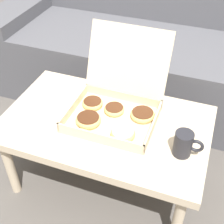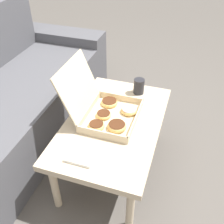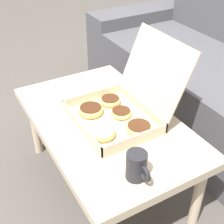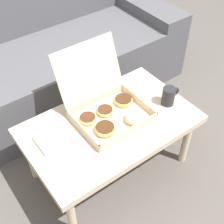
{
  "view_description": "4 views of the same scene",
  "coord_description": "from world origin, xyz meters",
  "px_view_note": "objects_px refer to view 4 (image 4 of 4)",
  "views": [
    {
      "loc": [
        0.39,
        -1.03,
        1.33
      ],
      "look_at": [
        0.03,
        -0.04,
        0.45
      ],
      "focal_mm": 50.0,
      "sensor_mm": 36.0,
      "label": 1
    },
    {
      "loc": [
        -1.17,
        -0.44,
        1.44
      ],
      "look_at": [
        0.03,
        -0.04,
        0.45
      ],
      "focal_mm": 42.0,
      "sensor_mm": 36.0,
      "label": 2
    },
    {
      "loc": [
        0.99,
        -0.59,
        1.22
      ],
      "look_at": [
        0.03,
        -0.04,
        0.45
      ],
      "focal_mm": 50.0,
      "sensor_mm": 36.0,
      "label": 3
    },
    {
      "loc": [
        -0.68,
        -1.0,
        1.61
      ],
      "look_at": [
        0.03,
        -0.04,
        0.45
      ],
      "focal_mm": 50.0,
      "sensor_mm": 36.0,
      "label": 4
    }
  ],
  "objects_px": {
    "pastry_box": "(107,107)",
    "coffee_mug": "(169,96)",
    "coffee_table": "(110,128)",
    "couch": "(39,63)"
  },
  "relations": [
    {
      "from": "coffee_table",
      "to": "coffee_mug",
      "type": "distance_m",
      "value": 0.38
    },
    {
      "from": "couch",
      "to": "coffee_mug",
      "type": "height_order",
      "value": "couch"
    },
    {
      "from": "coffee_table",
      "to": "couch",
      "type": "bearing_deg",
      "value": 90.0
    },
    {
      "from": "pastry_box",
      "to": "coffee_mug",
      "type": "relative_size",
      "value": 3.67
    },
    {
      "from": "coffee_table",
      "to": "coffee_mug",
      "type": "height_order",
      "value": "coffee_mug"
    },
    {
      "from": "coffee_mug",
      "to": "pastry_box",
      "type": "bearing_deg",
      "value": 158.43
    },
    {
      "from": "couch",
      "to": "pastry_box",
      "type": "xyz_separation_m",
      "value": [
        0.03,
        -0.8,
        0.16
      ]
    },
    {
      "from": "couch",
      "to": "coffee_table",
      "type": "distance_m",
      "value": 0.86
    },
    {
      "from": "couch",
      "to": "coffee_table",
      "type": "height_order",
      "value": "couch"
    },
    {
      "from": "couch",
      "to": "pastry_box",
      "type": "distance_m",
      "value": 0.82
    }
  ]
}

